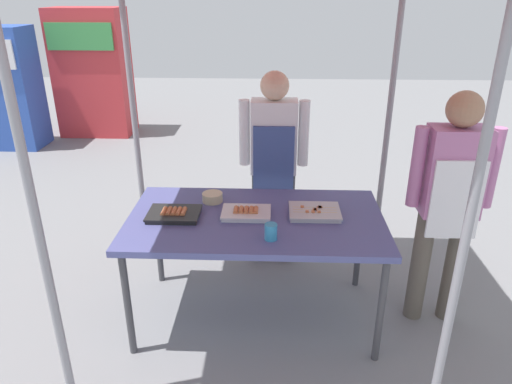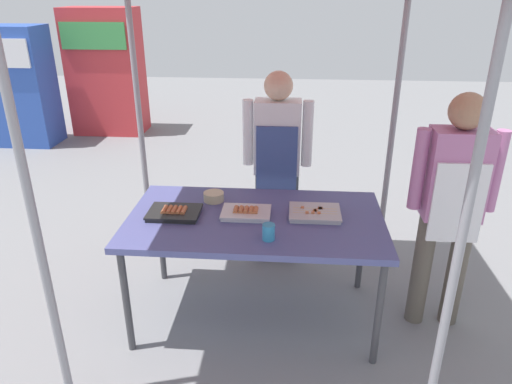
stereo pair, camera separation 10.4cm
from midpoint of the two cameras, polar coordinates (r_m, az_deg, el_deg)
The scene contains 11 objects.
ground_plane at distance 3.36m, azimuth 0.84°, elevation -14.57°, with size 18.00×18.00×0.00m, color slate.
stall_table at distance 2.98m, azimuth 0.92°, elevation -3.97°, with size 1.60×0.90×0.75m.
tray_grilled_sausages at distance 2.97m, azimuth -0.20°, elevation -2.51°, with size 0.31×0.22×0.05m.
tray_meat_skewers at distance 3.00m, azimuth 8.09°, elevation -2.52°, with size 0.32×0.26×0.04m.
tray_pork_links at distance 3.01m, azimuth -8.87°, elevation -2.47°, with size 0.32×0.24×0.05m.
condiment_bowl at distance 3.17m, azimuth -4.20°, elevation -0.57°, with size 0.14×0.14×0.06m, color #BFB28C.
drink_cup_near_edge at distance 2.68m, azimuth 2.64°, elevation -4.86°, with size 0.07×0.07×0.10m, color #338CBF.
vendor_woman at distance 3.58m, azimuth 3.40°, elevation 4.39°, with size 0.52×0.22×1.53m.
customer_nearby at distance 3.09m, azimuth 23.50°, elevation -0.65°, with size 0.52×0.23×1.54m.
neighbor_stall_left at distance 7.37m, azimuth -26.29°, elevation 11.37°, with size 0.84×0.59×1.61m.
neighbor_stall_right at distance 7.53m, azimuth -17.25°, elevation 13.70°, with size 1.02×0.64×1.81m.
Camera 2 is at (0.21, -2.63, 2.08)m, focal length 33.11 mm.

